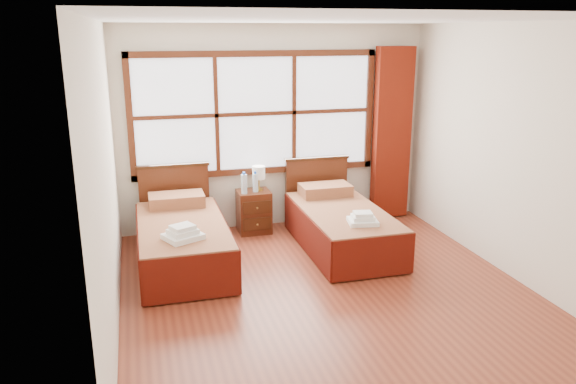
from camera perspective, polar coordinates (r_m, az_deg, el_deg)
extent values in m
plane|color=brown|center=(5.63, 4.32, -10.42)|extent=(4.50, 4.50, 0.00)
plane|color=white|center=(5.05, 4.96, 17.06)|extent=(4.50, 4.50, 0.00)
plane|color=silver|center=(7.30, -1.41, 6.52)|extent=(4.00, 0.00, 4.00)
plane|color=silver|center=(4.90, -17.99, 0.99)|extent=(0.00, 4.50, 4.50)
plane|color=silver|center=(6.15, 22.47, 3.51)|extent=(0.00, 4.50, 4.50)
cube|color=white|center=(7.18, -3.31, 7.96)|extent=(3.00, 0.02, 1.40)
cube|color=#4C2110|center=(7.31, -3.19, 2.18)|extent=(3.16, 0.06, 0.08)
cube|color=#4C2110|center=(7.10, -3.38, 13.86)|extent=(3.16, 0.06, 0.08)
cube|color=#4C2110|center=(7.01, -15.78, 7.19)|extent=(0.08, 0.06, 1.56)
cube|color=#4C2110|center=(7.63, 8.21, 8.30)|extent=(0.08, 0.06, 1.56)
cube|color=#4C2110|center=(7.08, -7.28, 7.74)|extent=(0.05, 0.05, 1.40)
cube|color=#4C2110|center=(7.28, 0.60, 8.10)|extent=(0.05, 0.05, 1.40)
cube|color=#4C2110|center=(7.17, -3.28, 7.94)|extent=(3.00, 0.05, 0.05)
cube|color=maroon|center=(7.73, 10.50, 5.82)|extent=(0.50, 0.16, 2.30)
cube|color=#361A0B|center=(6.34, -10.57, -6.20)|extent=(0.83, 1.65, 0.27)
cube|color=#63180E|center=(6.25, -10.68, -4.11)|extent=(0.93, 1.83, 0.22)
cube|color=#551209|center=(6.29, -14.85, -5.56)|extent=(0.03, 1.83, 0.46)
cube|color=#551209|center=(6.35, -6.43, -4.89)|extent=(0.03, 1.83, 0.46)
cube|color=#551209|center=(5.46, -9.76, -8.62)|extent=(0.93, 0.03, 0.46)
cube|color=#63180E|center=(6.83, -11.25, -0.79)|extent=(0.65, 0.38, 0.14)
cube|color=#4C2110|center=(7.19, -11.42, -0.91)|extent=(0.86, 0.06, 0.90)
cube|color=#361A0B|center=(7.07, -11.62, 2.64)|extent=(0.90, 0.08, 0.04)
cube|color=#361A0B|center=(6.73, 5.55, -4.70)|extent=(0.81, 1.62, 0.26)
cube|color=#63180E|center=(6.65, 5.61, -2.75)|extent=(0.91, 1.80, 0.22)
cube|color=#551209|center=(6.55, 1.84, -4.17)|extent=(0.03, 1.80, 0.45)
cube|color=#551209|center=(6.86, 9.14, -3.43)|extent=(0.03, 1.80, 0.45)
cube|color=#551209|center=(5.92, 8.66, -6.61)|extent=(0.91, 0.03, 0.45)
cube|color=#63180E|center=(7.18, 3.80, 0.22)|extent=(0.63, 0.37, 0.14)
cube|color=#4C2110|center=(7.53, 2.90, 0.10)|extent=(0.85, 0.06, 0.88)
cube|color=#361A0B|center=(7.42, 2.95, 3.43)|extent=(0.88, 0.08, 0.04)
cube|color=#4C2110|center=(7.23, -3.49, -1.98)|extent=(0.41, 0.36, 0.55)
cube|color=#361A0B|center=(7.09, -3.15, -3.29)|extent=(0.36, 0.02, 0.16)
cube|color=#361A0B|center=(7.02, -3.18, -1.60)|extent=(0.36, 0.02, 0.16)
sphere|color=#AB7F39|center=(7.07, -3.12, -3.33)|extent=(0.03, 0.03, 0.03)
sphere|color=#AB7F39|center=(7.00, -3.15, -1.65)|extent=(0.03, 0.03, 0.03)
cube|color=white|center=(5.74, -10.61, -4.46)|extent=(0.44, 0.42, 0.05)
cube|color=white|center=(5.72, -10.64, -3.98)|extent=(0.33, 0.32, 0.05)
cube|color=white|center=(5.71, -10.66, -3.54)|extent=(0.27, 0.26, 0.04)
cube|color=white|center=(6.17, 7.59, -2.98)|extent=(0.35, 0.32, 0.05)
cube|color=white|center=(6.16, 7.60, -2.58)|extent=(0.26, 0.24, 0.04)
cube|color=white|center=(6.15, 7.62, -2.21)|extent=(0.22, 0.20, 0.04)
cylinder|color=gold|center=(7.18, -2.97, 0.26)|extent=(0.10, 0.10, 0.02)
cylinder|color=gold|center=(7.16, -2.98, 0.85)|extent=(0.02, 0.02, 0.14)
cylinder|color=silver|center=(7.13, -2.99, 2.00)|extent=(0.16, 0.16, 0.16)
cylinder|color=silver|center=(7.02, -4.48, 0.80)|extent=(0.07, 0.07, 0.25)
cylinder|color=blue|center=(6.98, -4.50, 1.91)|extent=(0.04, 0.04, 0.03)
cylinder|color=silver|center=(7.09, -3.33, 0.94)|extent=(0.07, 0.07, 0.23)
cylinder|color=blue|center=(7.06, -3.35, 1.99)|extent=(0.03, 0.03, 0.03)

